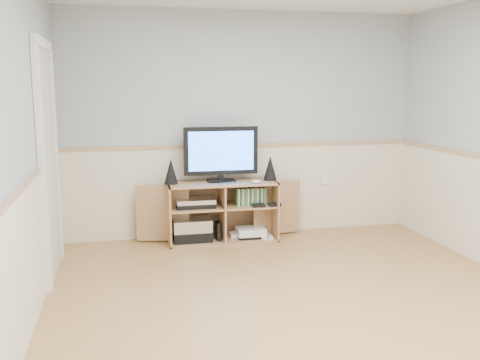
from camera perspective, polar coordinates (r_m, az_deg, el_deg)
The scene contains 11 objects.
room at distance 3.98m, azimuth 6.31°, elevation 3.24°, with size 4.04×4.54×2.54m.
media_cabinet at distance 5.92m, azimuth -2.02°, elevation -3.19°, with size 1.85×0.45×0.65m.
monitor at distance 5.81m, azimuth -2.05°, elevation 2.98°, with size 0.81×0.18×0.60m.
speaker_left at distance 5.73m, azimuth -7.38°, elevation 0.93°, with size 0.15×0.15×0.27m, color black.
speaker_right at distance 5.93m, azimuth 3.24°, elevation 1.29°, with size 0.15×0.15×0.27m, color black.
keyboard at distance 5.69m, azimuth -0.82°, elevation -0.39°, with size 0.32×0.13×0.01m, color silver.
mouse at distance 5.74m, azimuth 1.77°, elevation -0.17°, with size 0.10×0.06×0.04m, color white.
av_components at distance 5.85m, azimuth -4.99°, elevation -4.54°, with size 0.51×0.31×0.47m.
game_consoles at distance 5.99m, azimuth 1.01°, elevation -5.63°, with size 0.45×0.30×0.11m.
game_cases at distance 5.88m, azimuth 1.14°, elevation -1.74°, with size 0.33×0.14×0.19m, color #3F8C3F.
wall_outlet at distance 6.39m, azimuth 9.12°, elevation 0.12°, with size 0.12×0.03×0.12m, color white.
Camera 1 is at (-1.34, -3.62, 1.67)m, focal length 40.00 mm.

